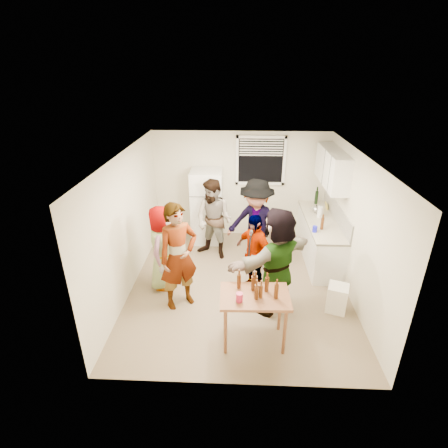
{
  "coord_description": "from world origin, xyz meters",
  "views": [
    {
      "loc": [
        -0.03,
        -5.55,
        3.85
      ],
      "look_at": [
        -0.29,
        0.29,
        1.15
      ],
      "focal_mm": 28.0,
      "sensor_mm": 36.0,
      "label": 1
    }
  ],
  "objects_px": {
    "blue_cup": "(314,232)",
    "beer_bottle_table": "(261,297)",
    "refrigerator": "(207,207)",
    "guest_black": "(252,288)",
    "guest_grey": "(166,285)",
    "guest_back_left": "(214,256)",
    "beer_bottle_counter": "(321,229)",
    "kettle": "(316,213)",
    "serving_table": "(253,340)",
    "trash_bin": "(337,298)",
    "guest_orange": "(274,307)",
    "guest_back_right": "(254,265)",
    "red_cup": "(239,301)",
    "wine_bottle": "(316,204)",
    "guest_stripe": "(181,303)"
  },
  "relations": [
    {
      "from": "kettle",
      "to": "beer_bottle_counter",
      "type": "relative_size",
      "value": 0.98
    },
    {
      "from": "guest_back_left",
      "to": "guest_back_right",
      "type": "xyz_separation_m",
      "value": [
        0.86,
        -0.36,
        0.0
      ]
    },
    {
      "from": "wine_bottle",
      "to": "blue_cup",
      "type": "relative_size",
      "value": 2.5
    },
    {
      "from": "beer_bottle_counter",
      "to": "trash_bin",
      "type": "xyz_separation_m",
      "value": [
        0.07,
        -1.31,
        -0.65
      ]
    },
    {
      "from": "guest_back_right",
      "to": "kettle",
      "type": "bearing_deg",
      "value": 54.37
    },
    {
      "from": "trash_bin",
      "to": "guest_grey",
      "type": "height_order",
      "value": "trash_bin"
    },
    {
      "from": "trash_bin",
      "to": "blue_cup",
      "type": "bearing_deg",
      "value": 100.76
    },
    {
      "from": "beer_bottle_counter",
      "to": "serving_table",
      "type": "distance_m",
      "value": 2.67
    },
    {
      "from": "blue_cup",
      "to": "beer_bottle_counter",
      "type": "bearing_deg",
      "value": 37.68
    },
    {
      "from": "refrigerator",
      "to": "kettle",
      "type": "relative_size",
      "value": 7.45
    },
    {
      "from": "kettle",
      "to": "guest_back_right",
      "type": "bearing_deg",
      "value": -144.06
    },
    {
      "from": "refrigerator",
      "to": "guest_black",
      "type": "xyz_separation_m",
      "value": [
        1.01,
        -1.95,
        -0.85
      ]
    },
    {
      "from": "blue_cup",
      "to": "serving_table",
      "type": "xyz_separation_m",
      "value": [
        -1.21,
        -1.99,
        -0.9
      ]
    },
    {
      "from": "kettle",
      "to": "blue_cup",
      "type": "xyz_separation_m",
      "value": [
        -0.21,
        -0.96,
        0.0
      ]
    },
    {
      "from": "blue_cup",
      "to": "guest_back_left",
      "type": "distance_m",
      "value": 2.25
    },
    {
      "from": "beer_bottle_counter",
      "to": "trash_bin",
      "type": "bearing_deg",
      "value": -87.14
    },
    {
      "from": "beer_bottle_counter",
      "to": "guest_back_right",
      "type": "bearing_deg",
      "value": 176.58
    },
    {
      "from": "kettle",
      "to": "red_cup",
      "type": "distance_m",
      "value": 3.51
    },
    {
      "from": "guest_grey",
      "to": "guest_back_left",
      "type": "xyz_separation_m",
      "value": [
        0.85,
        1.16,
        0.0
      ]
    },
    {
      "from": "wine_bottle",
      "to": "guest_orange",
      "type": "xyz_separation_m",
      "value": [
        -1.14,
        -2.67,
        -0.9
      ]
    },
    {
      "from": "beer_bottle_counter",
      "to": "blue_cup",
      "type": "bearing_deg",
      "value": -142.32
    },
    {
      "from": "beer_bottle_counter",
      "to": "trash_bin",
      "type": "height_order",
      "value": "beer_bottle_counter"
    },
    {
      "from": "guest_stripe",
      "to": "guest_back_right",
      "type": "relative_size",
      "value": 1.01
    },
    {
      "from": "refrigerator",
      "to": "wine_bottle",
      "type": "height_order",
      "value": "refrigerator"
    },
    {
      "from": "kettle",
      "to": "red_cup",
      "type": "height_order",
      "value": "kettle"
    },
    {
      "from": "refrigerator",
      "to": "guest_black",
      "type": "height_order",
      "value": "refrigerator"
    },
    {
      "from": "wine_bottle",
      "to": "guest_back_right",
      "type": "distance_m",
      "value": 2.12
    },
    {
      "from": "refrigerator",
      "to": "serving_table",
      "type": "xyz_separation_m",
      "value": [
        0.98,
        -3.32,
        -0.85
      ]
    },
    {
      "from": "beer_bottle_counter",
      "to": "blue_cup",
      "type": "distance_m",
      "value": 0.2
    },
    {
      "from": "blue_cup",
      "to": "guest_black",
      "type": "xyz_separation_m",
      "value": [
        -1.18,
        -0.62,
        -0.9
      ]
    },
    {
      "from": "serving_table",
      "to": "beer_bottle_counter",
      "type": "bearing_deg",
      "value": 56.99
    },
    {
      "from": "guest_grey",
      "to": "guest_back_left",
      "type": "relative_size",
      "value": 0.93
    },
    {
      "from": "blue_cup",
      "to": "red_cup",
      "type": "xyz_separation_m",
      "value": [
        -1.43,
        -2.13,
        -0.06
      ]
    },
    {
      "from": "refrigerator",
      "to": "guest_orange",
      "type": "distance_m",
      "value": 2.98
    },
    {
      "from": "beer_bottle_table",
      "to": "beer_bottle_counter",
      "type": "bearing_deg",
      "value": 59.08
    },
    {
      "from": "trash_bin",
      "to": "guest_back_left",
      "type": "relative_size",
      "value": 0.28
    },
    {
      "from": "serving_table",
      "to": "guest_grey",
      "type": "bearing_deg",
      "value": 139.37
    },
    {
      "from": "kettle",
      "to": "trash_bin",
      "type": "height_order",
      "value": "kettle"
    },
    {
      "from": "beer_bottle_counter",
      "to": "guest_black",
      "type": "bearing_deg",
      "value": -151.08
    },
    {
      "from": "refrigerator",
      "to": "guest_back_left",
      "type": "distance_m",
      "value": 1.17
    },
    {
      "from": "red_cup",
      "to": "guest_grey",
      "type": "relative_size",
      "value": 0.08
    },
    {
      "from": "blue_cup",
      "to": "beer_bottle_table",
      "type": "xyz_separation_m",
      "value": [
        -1.13,
        -2.04,
        -0.06
      ]
    },
    {
      "from": "guest_stripe",
      "to": "guest_black",
      "type": "distance_m",
      "value": 1.36
    },
    {
      "from": "trash_bin",
      "to": "guest_orange",
      "type": "height_order",
      "value": "trash_bin"
    },
    {
      "from": "kettle",
      "to": "red_cup",
      "type": "relative_size",
      "value": 1.74
    },
    {
      "from": "kettle",
      "to": "guest_black",
      "type": "distance_m",
      "value": 2.29
    },
    {
      "from": "trash_bin",
      "to": "serving_table",
      "type": "distance_m",
      "value": 1.66
    },
    {
      "from": "refrigerator",
      "to": "guest_back_right",
      "type": "relative_size",
      "value": 0.91
    },
    {
      "from": "wine_bottle",
      "to": "guest_grey",
      "type": "relative_size",
      "value": 0.19
    },
    {
      "from": "guest_grey",
      "to": "guest_back_right",
      "type": "relative_size",
      "value": 0.86
    }
  ]
}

